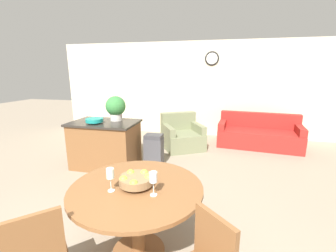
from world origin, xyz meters
TOP-DOWN VIEW (x-y plane):
  - wall_back at (0.00, 5.53)m, footprint 8.00×0.09m
  - dining_table at (0.12, 0.74)m, footprint 1.29×1.29m
  - fruit_bowl at (0.12, 0.74)m, footprint 0.33×0.33m
  - wine_glass_left at (-0.07, 0.60)m, footprint 0.07×0.07m
  - wine_glass_right at (0.33, 0.62)m, footprint 0.07×0.07m
  - kitchen_island at (-1.29, 2.72)m, footprint 1.27×0.83m
  - teal_bowl at (-1.40, 2.57)m, footprint 0.32×0.32m
  - potted_plant at (-1.12, 2.90)m, footprint 0.39×0.39m
  - trash_bin at (-0.37, 2.96)m, footprint 0.35×0.27m
  - couch at (1.87, 4.75)m, footprint 2.04×1.09m
  - armchair at (-0.00, 4.18)m, footprint 1.22×1.22m

SIDE VIEW (x-z plane):
  - couch at x=1.87m, z-range -0.12..0.69m
  - armchair at x=0.00m, z-range -0.13..0.71m
  - trash_bin at x=-0.37m, z-range 0.00..0.64m
  - kitchen_island at x=-1.29m, z-range 0.00..0.91m
  - dining_table at x=0.12m, z-range 0.21..0.98m
  - fruit_bowl at x=0.12m, z-range 0.78..0.90m
  - wine_glass_left at x=-0.07m, z-range 0.83..1.05m
  - wine_glass_right at x=0.33m, z-range 0.83..1.05m
  - teal_bowl at x=-1.40m, z-range 0.92..1.01m
  - potted_plant at x=-1.12m, z-range 0.93..1.41m
  - wall_back at x=0.00m, z-range 0.00..2.70m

